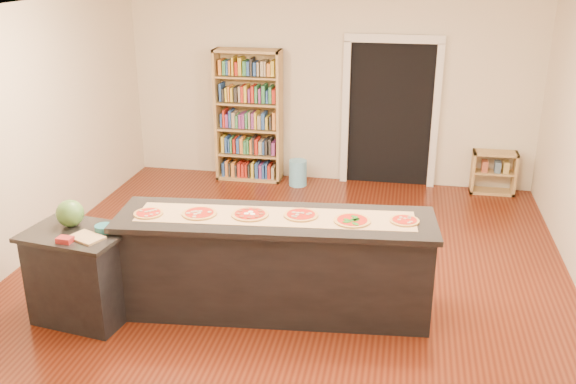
% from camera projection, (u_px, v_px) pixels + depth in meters
% --- Properties ---
extents(room, '(6.00, 7.00, 2.80)m').
position_uv_depth(room, '(284.00, 161.00, 6.20)').
color(room, beige).
rests_on(room, ground).
extents(doorway, '(1.40, 0.09, 2.21)m').
position_uv_depth(doorway, '(391.00, 105.00, 9.30)').
color(doorway, black).
rests_on(doorway, room).
extents(kitchen_island, '(2.98, 0.81, 0.98)m').
position_uv_depth(kitchen_island, '(275.00, 264.00, 6.13)').
color(kitchen_island, black).
rests_on(kitchen_island, ground).
extents(side_counter, '(0.91, 0.67, 0.90)m').
position_uv_depth(side_counter, '(81.00, 275.00, 6.01)').
color(side_counter, black).
rests_on(side_counter, ground).
extents(bookshelf, '(0.98, 0.35, 1.97)m').
position_uv_depth(bookshelf, '(249.00, 116.00, 9.56)').
color(bookshelf, tan).
rests_on(bookshelf, ground).
extents(low_shelf, '(0.62, 0.27, 0.62)m').
position_uv_depth(low_shelf, '(493.00, 172.00, 9.21)').
color(low_shelf, tan).
rests_on(low_shelf, ground).
extents(waste_bin, '(0.27, 0.27, 0.39)m').
position_uv_depth(waste_bin, '(298.00, 173.00, 9.56)').
color(waste_bin, '#68B9E8').
rests_on(waste_bin, ground).
extents(kraft_paper, '(2.62, 0.71, 0.00)m').
position_uv_depth(kraft_paper, '(275.00, 216.00, 5.96)').
color(kraft_paper, tan).
rests_on(kraft_paper, kitchen_island).
extents(watermelon, '(0.25, 0.25, 0.25)m').
position_uv_depth(watermelon, '(70.00, 213.00, 5.92)').
color(watermelon, '#144214').
rests_on(watermelon, side_counter).
extents(cutting_board, '(0.36, 0.30, 0.02)m').
position_uv_depth(cutting_board, '(87.00, 237.00, 5.70)').
color(cutting_board, tan).
rests_on(cutting_board, side_counter).
extents(package_red, '(0.14, 0.11, 0.05)m').
position_uv_depth(package_red, '(65.00, 240.00, 5.62)').
color(package_red, maroon).
rests_on(package_red, side_counter).
extents(package_teal, '(0.17, 0.17, 0.06)m').
position_uv_depth(package_teal, '(104.00, 228.00, 5.83)').
color(package_teal, '#195966').
rests_on(package_teal, side_counter).
extents(pizza_a, '(0.29, 0.29, 0.02)m').
position_uv_depth(pizza_a, '(148.00, 213.00, 6.01)').
color(pizza_a, '#B78846').
rests_on(pizza_a, kitchen_island).
extents(pizza_b, '(0.35, 0.35, 0.02)m').
position_uv_depth(pizza_b, '(199.00, 213.00, 6.01)').
color(pizza_b, '#B78846').
rests_on(pizza_b, kitchen_island).
extents(pizza_c, '(0.34, 0.34, 0.02)m').
position_uv_depth(pizza_c, '(250.00, 214.00, 5.99)').
color(pizza_c, '#B78846').
rests_on(pizza_c, kitchen_island).
extents(pizza_d, '(0.33, 0.33, 0.02)m').
position_uv_depth(pizza_d, '(301.00, 215.00, 5.97)').
color(pizza_d, '#B78846').
rests_on(pizza_d, kitchen_island).
extents(pizza_e, '(0.32, 0.32, 0.02)m').
position_uv_depth(pizza_e, '(352.00, 221.00, 5.85)').
color(pizza_e, '#B78846').
rests_on(pizza_e, kitchen_island).
extents(pizza_f, '(0.27, 0.27, 0.02)m').
position_uv_depth(pizza_f, '(405.00, 221.00, 5.85)').
color(pizza_f, '#B78846').
rests_on(pizza_f, kitchen_island).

